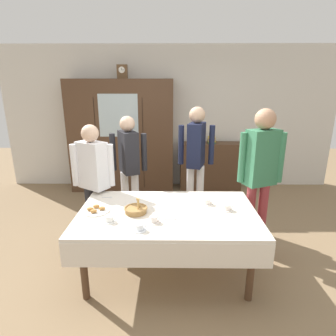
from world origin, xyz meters
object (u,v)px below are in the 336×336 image
at_px(mantel_clock, 122,72).
at_px(tea_cup_front_edge, 207,202).
at_px(book_stack, 212,140).
at_px(tea_cup_far_right, 227,208).
at_px(pastry_plate, 96,210).
at_px(spoon_front_edge, 173,219).
at_px(tea_cup_back_edge, 140,228).
at_px(tea_cup_center, 109,219).
at_px(person_behind_table_left, 129,160).
at_px(bread_basket, 136,209).
at_px(spoon_far_left, 109,197).
at_px(person_by_cabinet, 261,167).
at_px(bookshelf_low, 210,166).
at_px(person_near_right_end, 196,153).
at_px(dining_table, 168,220).
at_px(person_behind_table_right, 93,175).
at_px(wall_cabinet, 122,137).
at_px(spoon_near_left, 224,223).

relative_size(mantel_clock, tea_cup_front_edge, 1.85).
relative_size(book_stack, tea_cup_far_right, 1.73).
height_order(pastry_plate, spoon_front_edge, pastry_plate).
height_order(tea_cup_back_edge, tea_cup_center, same).
height_order(book_stack, person_behind_table_left, person_behind_table_left).
relative_size(tea_cup_center, bread_basket, 0.54).
xyz_separation_m(tea_cup_front_edge, spoon_far_left, (-1.12, 0.17, -0.02)).
relative_size(book_stack, person_by_cabinet, 0.13).
relative_size(mantel_clock, bookshelf_low, 0.20).
xyz_separation_m(book_stack, person_near_right_end, (-0.41, -1.31, 0.06)).
bearing_deg(book_stack, person_behind_table_left, -133.60).
bearing_deg(spoon_front_edge, tea_cup_center, -174.69).
distance_m(tea_cup_front_edge, tea_cup_back_edge, 0.89).
distance_m(bookshelf_low, person_by_cabinet, 2.25).
height_order(tea_cup_front_edge, tea_cup_far_right, same).
height_order(person_by_cabinet, person_near_right_end, person_by_cabinet).
xyz_separation_m(dining_table, person_behind_table_left, (-0.56, 1.20, 0.32)).
distance_m(book_stack, tea_cup_far_right, 2.59).
distance_m(bread_basket, spoon_far_left, 0.53).
distance_m(bookshelf_low, tea_cup_center, 3.17).
distance_m(tea_cup_center, spoon_front_edge, 0.61).
bearing_deg(tea_cup_far_right, spoon_front_edge, -159.45).
height_order(tea_cup_back_edge, spoon_front_edge, tea_cup_back_edge).
bearing_deg(person_near_right_end, person_behind_table_right, -151.78).
height_order(person_near_right_end, person_behind_table_right, person_near_right_end).
relative_size(book_stack, tea_cup_back_edge, 1.73).
bearing_deg(wall_cabinet, bookshelf_low, 1.69).
height_order(pastry_plate, person_behind_table_left, person_behind_table_left).
bearing_deg(spoon_far_left, pastry_plate, -98.64).
bearing_deg(person_near_right_end, tea_cup_front_edge, -88.12).
xyz_separation_m(pastry_plate, spoon_far_left, (0.05, 0.36, -0.01)).
xyz_separation_m(tea_cup_front_edge, bread_basket, (-0.76, -0.22, 0.01)).
bearing_deg(person_behind_table_right, spoon_near_left, -30.24).
xyz_separation_m(mantel_clock, person_by_cabinet, (1.91, -2.10, -1.14)).
height_order(spoon_front_edge, person_near_right_end, person_near_right_end).
xyz_separation_m(tea_cup_center, spoon_front_edge, (0.61, 0.06, -0.02)).
relative_size(tea_cup_far_right, tea_cup_back_edge, 1.00).
xyz_separation_m(tea_cup_far_right, person_behind_table_right, (-1.54, 0.55, 0.18)).
bearing_deg(person_near_right_end, tea_cup_far_right, -79.89).
xyz_separation_m(wall_cabinet, pastry_plate, (0.16, -2.56, -0.31)).
relative_size(wall_cabinet, bread_basket, 8.69).
relative_size(wall_cabinet, spoon_near_left, 17.52).
bearing_deg(tea_cup_front_edge, mantel_clock, 118.16).
xyz_separation_m(tea_cup_center, person_behind_table_right, (-0.36, 0.82, 0.18)).
xyz_separation_m(spoon_near_left, person_by_cabinet, (0.53, 0.72, 0.34)).
height_order(person_behind_table_left, person_behind_table_right, person_behind_table_left).
distance_m(wall_cabinet, tea_cup_far_right, 2.96).
relative_size(bookshelf_low, tea_cup_center, 9.07).
height_order(bookshelf_low, tea_cup_far_right, bookshelf_low).
bearing_deg(mantel_clock, spoon_front_edge, -72.05).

